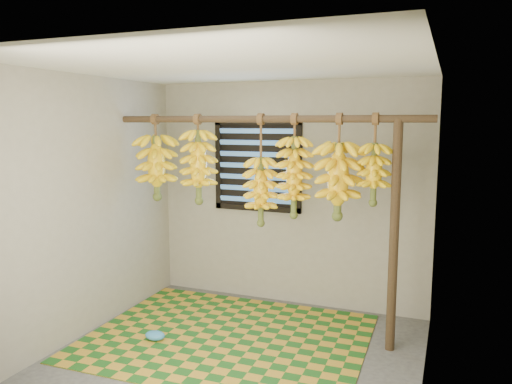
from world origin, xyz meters
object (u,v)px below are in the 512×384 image
at_px(banana_bunch_f, 374,174).
at_px(banana_bunch_c, 261,191).
at_px(plastic_bag, 155,335).
at_px(woven_mat, 227,337).
at_px(support_post, 394,238).
at_px(banana_bunch_d, 294,177).
at_px(banana_bunch_b, 199,167).
at_px(banana_bunch_e, 338,181).
at_px(banana_bunch_a, 157,167).

bearing_deg(banana_bunch_f, banana_bunch_c, 180.00).
bearing_deg(plastic_bag, banana_bunch_f, 18.43).
relative_size(woven_mat, banana_bunch_f, 3.20).
xyz_separation_m(support_post, banana_bunch_f, (-0.19, 0.00, 0.54)).
distance_m(woven_mat, banana_bunch_d, 1.60).
relative_size(banana_bunch_b, banana_bunch_d, 0.92).
bearing_deg(banana_bunch_e, banana_bunch_b, -180.00).
bearing_deg(banana_bunch_a, banana_bunch_d, 0.00).
relative_size(banana_bunch_b, banana_bunch_e, 0.94).
xyz_separation_m(plastic_bag, banana_bunch_e, (1.52, 0.61, 1.42)).
bearing_deg(banana_bunch_c, banana_bunch_b, 180.00).
relative_size(woven_mat, banana_bunch_b, 2.90).
bearing_deg(banana_bunch_d, banana_bunch_a, -180.00).
height_order(banana_bunch_b, banana_bunch_c, same).
bearing_deg(support_post, banana_bunch_b, 180.00).
relative_size(woven_mat, banana_bunch_d, 2.66).
distance_m(support_post, banana_bunch_c, 1.26).
height_order(support_post, plastic_bag, support_post).
xyz_separation_m(banana_bunch_d, banana_bunch_e, (0.40, 0.00, -0.02)).
height_order(plastic_bag, banana_bunch_b, banana_bunch_b).
bearing_deg(woven_mat, plastic_bag, -152.96).
bearing_deg(plastic_bag, banana_bunch_d, 28.53).
height_order(plastic_bag, banana_bunch_a, banana_bunch_a).
distance_m(banana_bunch_a, banana_bunch_b, 0.48).
xyz_separation_m(woven_mat, banana_bunch_a, (-0.91, 0.31, 1.52)).
relative_size(woven_mat, banana_bunch_e, 2.72).
relative_size(support_post, banana_bunch_b, 2.33).
height_order(banana_bunch_c, banana_bunch_e, same).
bearing_deg(banana_bunch_a, banana_bunch_e, 0.00).
xyz_separation_m(banana_bunch_c, banana_bunch_e, (0.72, 0.00, 0.13)).
xyz_separation_m(banana_bunch_d, banana_bunch_f, (0.70, -0.00, 0.06)).
xyz_separation_m(support_post, plastic_bag, (-2.01, -0.61, -0.95)).
height_order(banana_bunch_b, banana_bunch_e, same).
xyz_separation_m(woven_mat, plastic_bag, (-0.58, -0.30, 0.04)).
relative_size(support_post, banana_bunch_d, 2.14).
bearing_deg(banana_bunch_a, banana_bunch_c, 0.00).
relative_size(plastic_bag, banana_bunch_e, 0.21).
distance_m(banana_bunch_a, banana_bunch_c, 1.14).
bearing_deg(banana_bunch_d, banana_bunch_f, -0.00).
relative_size(banana_bunch_a, banana_bunch_f, 1.09).
distance_m(woven_mat, banana_bunch_e, 1.76).
xyz_separation_m(banana_bunch_a, banana_bunch_c, (1.12, 0.00, -0.18)).
height_order(woven_mat, banana_bunch_f, banana_bunch_f).
bearing_deg(banana_bunch_a, banana_bunch_b, 0.00).
bearing_deg(support_post, plastic_bag, -163.17).
xyz_separation_m(banana_bunch_a, banana_bunch_d, (1.44, 0.00, -0.04)).
bearing_deg(banana_bunch_e, woven_mat, -161.68).
distance_m(woven_mat, banana_bunch_a, 1.80).
relative_size(banana_bunch_d, banana_bunch_e, 1.02).
height_order(support_post, banana_bunch_d, banana_bunch_d).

